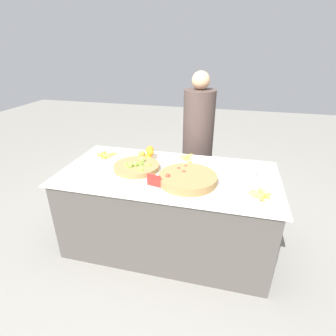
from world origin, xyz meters
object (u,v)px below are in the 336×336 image
Objects in this scene: price_sign at (154,181)px; vendor_person at (197,147)px; metal_bowl at (238,172)px; lime_bowl at (137,167)px; tomato_basket at (187,178)px.

vendor_person is at bearing 90.61° from price_sign.
vendor_person is at bearing 120.93° from metal_bowl.
lime_bowl is at bearing -173.78° from metal_bowl.
tomato_basket is 0.28m from price_sign.
vendor_person reaches higher than lime_bowl.
lime_bowl reaches higher than metal_bowl.
metal_bowl is at bearing 39.62° from price_sign.
vendor_person is at bearing 93.10° from tomato_basket.
tomato_basket is at bearing -86.90° from vendor_person.
metal_bowl is 2.59× the size of price_sign.
tomato_basket is 0.31× the size of vendor_person.
price_sign is (-0.24, -0.14, 0.02)m from tomato_basket.
tomato_basket is 0.98m from vendor_person.
tomato_basket is 4.04× the size of price_sign.
price_sign reaches higher than tomato_basket.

